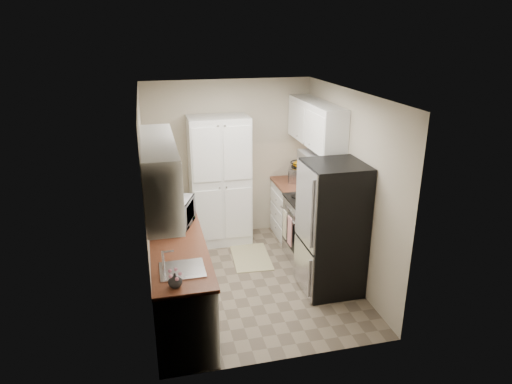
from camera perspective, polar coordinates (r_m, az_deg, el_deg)
ground at (r=6.29m, az=-0.49°, el=-10.95°), size 3.20×3.20×0.00m
room_shell at (r=5.62m, az=-0.69°, el=3.35°), size 2.64×3.24×2.52m
pantry_cabinet at (r=7.02m, az=-4.54°, el=1.35°), size 0.90×0.55×2.00m
base_cabinet_left at (r=5.59m, az=-9.57°, el=-10.36°), size 0.60×2.30×0.88m
countertop_left at (r=5.37m, az=-9.85°, el=-6.11°), size 0.63×2.33×0.04m
base_cabinet_right at (r=7.37m, az=4.91°, el=-2.38°), size 0.60×0.80×0.88m
countertop_right at (r=7.21m, az=5.02°, el=1.00°), size 0.63×0.83×0.04m
electric_range at (r=6.66m, az=6.95°, el=-4.63°), size 0.71×0.78×1.13m
refrigerator at (r=5.82m, az=9.50°, el=-4.51°), size 0.70×0.72×1.70m
microwave at (r=5.65m, az=-10.28°, el=-2.71°), size 0.59×0.70×0.33m
wine_bottle at (r=6.13m, az=-11.80°, el=-0.99°), size 0.08×0.08×0.33m
flower_vase at (r=4.43m, az=-10.08°, el=-10.81°), size 0.15×0.15×0.14m
cutting_board at (r=6.29m, az=-9.77°, el=-0.52°), size 0.09×0.22×0.28m
toaster_oven at (r=7.27m, az=5.44°, el=2.31°), size 0.45×0.50×0.24m
fruit_basket at (r=7.21m, az=5.45°, el=3.62°), size 0.31×0.31×0.12m
kitchen_mat at (r=6.84m, az=-0.63°, el=-8.16°), size 0.59×0.89×0.01m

